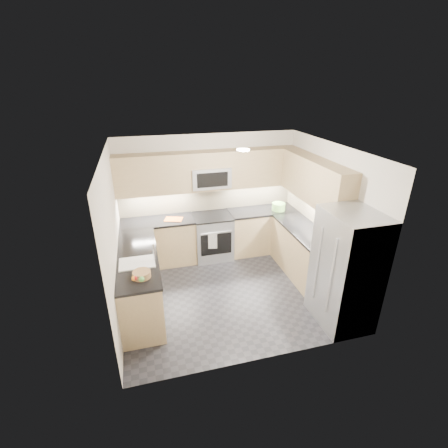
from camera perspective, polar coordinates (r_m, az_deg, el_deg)
floor at (r=5.90m, az=0.89°, el=-11.60°), size 3.60×3.20×0.00m
ceiling at (r=4.88m, az=1.09°, el=12.93°), size 3.60×3.20×0.02m
wall_back at (r=6.71m, az=-2.76°, el=5.02°), size 3.60×0.02×2.50m
wall_front at (r=3.95m, az=7.41°, el=-9.95°), size 3.60×0.02×2.50m
wall_left at (r=5.13m, az=-18.79°, el=-2.66°), size 0.02×3.20×2.50m
wall_right at (r=5.98m, az=17.82°, el=1.37°), size 0.02×3.20×2.50m
base_cab_back_left at (r=6.63m, az=-11.31°, el=-3.26°), size 1.42×0.60×0.90m
base_cab_back_right at (r=7.05m, az=6.59°, el=-1.19°), size 1.42×0.60×0.90m
base_cab_right at (r=6.29m, az=13.86°, el=-5.10°), size 0.60×1.70×0.90m
base_cab_peninsula at (r=5.50m, az=-14.53°, el=-9.80°), size 0.60×2.00×0.90m
countertop_back_left at (r=6.43m, az=-11.65°, el=0.46°), size 1.42×0.63×0.04m
countertop_back_right at (r=6.86m, az=6.77°, el=2.36°), size 1.42×0.63×0.04m
countertop_right at (r=6.08m, az=14.30°, el=-1.23°), size 0.63×1.70×0.04m
countertop_peninsula at (r=5.26m, az=-15.06°, el=-5.54°), size 0.63×2.00×0.04m
upper_cab_back at (r=6.38m, az=-2.52°, el=9.40°), size 3.60×0.35×0.75m
upper_cab_right at (r=5.93m, az=15.69°, el=7.35°), size 0.35×1.95×0.75m
backsplash_back at (r=6.73m, az=-2.74°, el=4.56°), size 3.60×0.01×0.51m
backsplash_right at (r=6.35m, az=15.62°, el=2.44°), size 0.01×2.30×0.51m
gas_range at (r=6.73m, az=-2.03°, el=-2.27°), size 0.76×0.65×0.91m
range_cooktop at (r=6.54m, az=-2.09°, el=1.34°), size 0.76×0.65×0.03m
oven_door_glass at (r=6.45m, az=-1.37°, el=-3.58°), size 0.62×0.02×0.45m
oven_handle at (r=6.31m, az=-1.35°, el=-1.49°), size 0.60×0.02×0.02m
microwave at (r=6.39m, az=-2.45°, el=8.26°), size 0.76×0.40×0.40m
microwave_door at (r=6.20m, az=-2.03°, el=7.76°), size 0.60×0.01×0.28m
refrigerator at (r=5.11m, az=20.66°, el=-7.53°), size 0.70×0.90×1.80m
fridge_handle_left at (r=4.77m, az=18.26°, el=-8.86°), size 0.02×0.02×1.20m
fridge_handle_right at (r=5.02m, az=16.10°, el=-6.77°), size 0.02×0.02×1.20m
sink_basin at (r=5.06m, az=-14.95°, el=-7.30°), size 0.52×0.38×0.16m
faucet at (r=4.96m, az=-12.20°, el=-5.01°), size 0.03×0.03×0.28m
utensil_bowl at (r=6.85m, az=9.57°, el=3.02°), size 0.27×0.27×0.15m
cutting_board at (r=6.40m, az=-8.85°, el=0.82°), size 0.40×0.33×0.01m
fruit_basket at (r=4.67m, az=-14.27°, el=-8.58°), size 0.31×0.31×0.09m
fruit_apple at (r=4.48m, az=-15.41°, el=-9.19°), size 0.06×0.06×0.06m
fruit_pear at (r=4.44m, az=-14.29°, el=-9.39°), size 0.08×0.08×0.08m
dish_towel_check at (r=6.35m, az=-2.02°, el=-3.03°), size 0.17×0.05×0.33m
fruit_orange at (r=4.48m, az=-15.53°, el=-9.21°), size 0.07×0.07×0.07m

